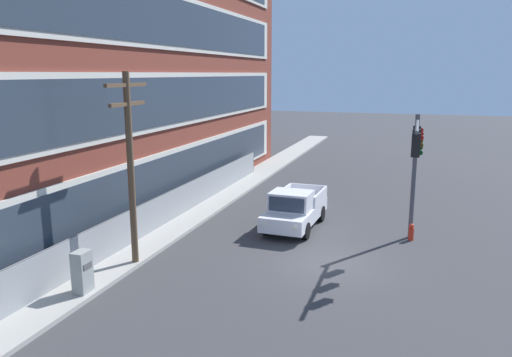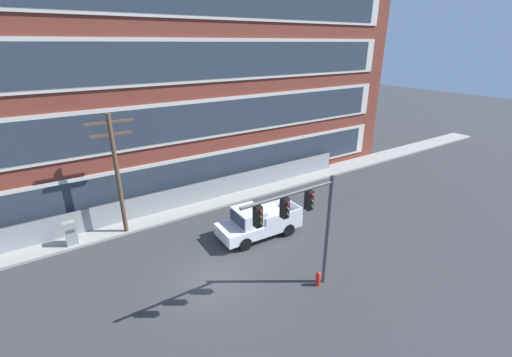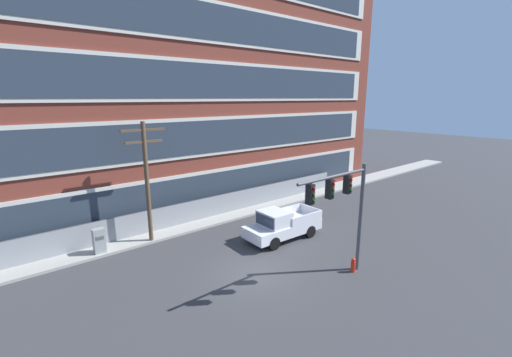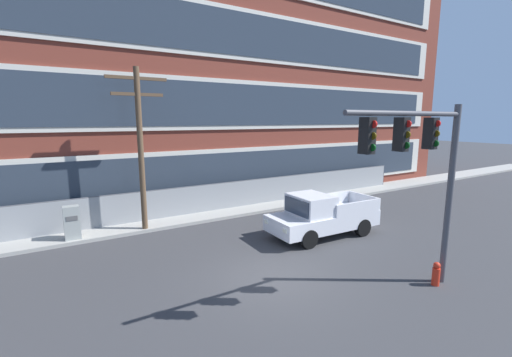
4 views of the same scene
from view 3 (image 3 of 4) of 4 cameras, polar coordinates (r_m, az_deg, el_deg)
name	(u,v)px [view 3 (image 3 of 4)]	position (r m, az deg, el deg)	size (l,w,h in m)	color
ground_plane	(254,273)	(18.53, -0.35, -15.48)	(160.00, 160.00, 0.00)	#38383A
sidewalk_building_side	(181,228)	(24.64, -12.43, -8.04)	(80.00, 2.18, 0.16)	#9E9B93
brick_mill_building	(156,83)	(30.25, -16.30, 15.04)	(43.17, 12.50, 20.17)	brown
chain_link_fence	(194,211)	(25.38, -10.25, -5.41)	(30.29, 0.06, 1.70)	gray
traffic_signal_mast	(344,200)	(16.93, 14.39, -3.43)	(4.91, 0.43, 5.74)	#4C4C51
pickup_truck_white	(281,225)	(22.24, 4.26, -7.74)	(5.30, 2.34, 1.99)	silver
utility_pole_near_corner	(147,177)	(21.71, -17.76, 0.27)	(2.66, 0.26, 7.59)	brown
electrical_cabinet	(99,242)	(22.02, -24.68, -9.59)	(0.63, 0.48, 1.62)	#939993
fire_hydrant	(353,265)	(19.17, 15.88, -13.70)	(0.24, 0.24, 0.78)	red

